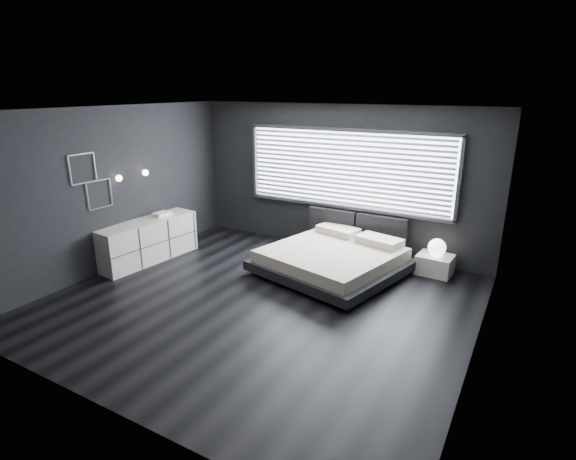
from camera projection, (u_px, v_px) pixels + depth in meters
The scene contains 12 objects.
room at pixel (258, 212), 6.35m from camera, with size 6.04×6.00×2.80m.
window at pixel (346, 170), 8.43m from camera, with size 4.14×0.09×1.52m.
headboard at pixel (356, 225), 8.56m from camera, with size 1.96×0.16×0.52m.
sconce_near at pixel (119, 178), 7.69m from camera, with size 0.18×0.11×0.11m.
sconce_far at pixel (145, 173), 8.18m from camera, with size 0.18×0.11×0.11m.
wall_art_upper at pixel (83, 169), 7.16m from camera, with size 0.01×0.48×0.48m.
wall_art_lower at pixel (100, 194), 7.51m from camera, with size 0.01×0.48×0.48m.
bed at pixel (333, 258), 7.75m from camera, with size 2.63×2.56×0.57m.
nightstand at pixel (435, 264), 7.74m from camera, with size 0.58×0.48×0.34m, color silver.
orb_lamp at pixel (437, 247), 7.64m from camera, with size 0.30×0.30×0.30m, color white.
dresser at pixel (148, 240), 8.29m from camera, with size 0.73×1.97×0.77m.
book_stack at pixel (162, 214), 8.47m from camera, with size 0.30×0.37×0.07m.
Camera 1 is at (3.39, -5.12, 3.10)m, focal length 28.00 mm.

